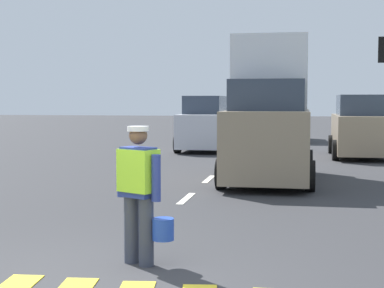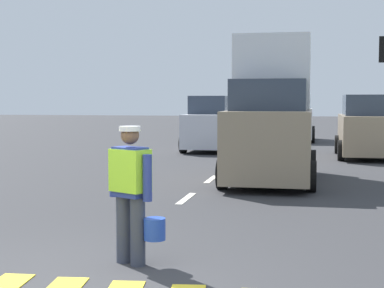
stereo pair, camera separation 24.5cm
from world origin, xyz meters
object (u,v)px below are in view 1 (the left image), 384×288
Objects in this scene: road_worker at (140,188)px; car_parked_far at (360,128)px; delivery_truck at (269,115)px; car_outgoing_far at (286,119)px; car_oncoming_second at (205,125)px.

road_worker is 15.10m from car_parked_far.
delivery_truck reaches higher than car_parked_far.
delivery_truck reaches higher than road_worker.
car_oncoming_second is at bearing -115.65° from car_outgoing_far.
delivery_truck is at bearing -90.24° from car_outgoing_far.
car_outgoing_far is (0.06, 14.75, -0.56)m from delivery_truck.
road_worker is 0.39× the size of car_outgoing_far.
delivery_truck is 7.27m from car_parked_far.
car_parked_far is 6.02m from car_oncoming_second.
car_oncoming_second is (-2.95, 8.46, -0.61)m from delivery_truck.
car_parked_far is (2.79, 6.68, -0.60)m from delivery_truck.
delivery_truck reaches higher than car_outgoing_far.
car_parked_far reaches higher than road_worker.
road_worker is at bearing -98.11° from delivery_truck.
road_worker is 0.41× the size of car_oncoming_second.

